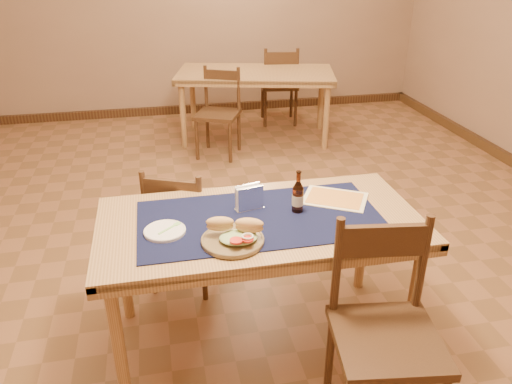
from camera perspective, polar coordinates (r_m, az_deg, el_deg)
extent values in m
cube|color=brown|center=(3.55, -2.32, -7.56)|extent=(6.00, 7.00, 0.02)
cylinder|color=tan|center=(2.43, -15.44, -16.55)|extent=(0.06, 0.06, 0.71)
cylinder|color=tan|center=(2.69, 17.51, -12.05)|extent=(0.06, 0.06, 0.71)
cylinder|color=tan|center=(2.93, -14.97, -8.11)|extent=(0.06, 0.06, 0.71)
cylinder|color=tan|center=(3.15, 12.14, -5.16)|extent=(0.06, 0.06, 0.71)
cube|color=tan|center=(2.49, 0.47, -3.47)|extent=(1.60, 0.80, 0.04)
cube|color=#0E1434|center=(2.48, 0.47, -3.01)|extent=(1.20, 0.60, 0.01)
cube|color=#462F19|center=(6.68, -7.42, 9.40)|extent=(6.00, 0.06, 0.10)
cylinder|color=tan|center=(5.41, -8.34, 8.67)|extent=(0.06, 0.06, 0.71)
cylinder|color=tan|center=(5.35, 8.01, 8.49)|extent=(0.06, 0.06, 0.71)
cylinder|color=tan|center=(6.05, -7.25, 10.62)|extent=(0.06, 0.06, 0.71)
cylinder|color=tan|center=(5.99, 7.44, 10.47)|extent=(0.06, 0.06, 0.71)
cube|color=tan|center=(5.55, -0.07, 13.42)|extent=(1.83, 1.22, 0.04)
cylinder|color=#462F19|center=(3.32, -4.26, -5.76)|extent=(0.03, 0.03, 0.42)
cylinder|color=#462F19|center=(3.42, -9.64, -5.09)|extent=(0.03, 0.03, 0.42)
cylinder|color=#462F19|center=(3.06, -5.95, -8.98)|extent=(0.03, 0.03, 0.42)
cylinder|color=#462F19|center=(3.17, -11.76, -8.13)|extent=(0.03, 0.03, 0.42)
cube|color=#462F19|center=(3.13, -8.14, -3.75)|extent=(0.51, 0.51, 0.04)
cube|color=#462F19|center=(2.83, -9.70, 0.18)|extent=(0.32, 0.16, 0.13)
cylinder|color=#462F19|center=(2.83, -6.40, -2.13)|extent=(0.03, 0.03, 0.42)
cylinder|color=#462F19|center=(2.94, -12.56, -1.47)|extent=(0.03, 0.03, 0.42)
cylinder|color=#462F19|center=(2.51, 8.46, -17.65)|extent=(0.04, 0.04, 0.48)
cylinder|color=#462F19|center=(2.61, 17.03, -16.73)|extent=(0.04, 0.04, 0.48)
cube|color=#462F19|center=(2.26, 14.76, -16.09)|extent=(0.50, 0.50, 0.04)
cube|color=#462F19|center=(2.19, 14.33, -5.41)|extent=(0.38, 0.09, 0.15)
cylinder|color=#462F19|center=(2.21, 9.23, -8.46)|extent=(0.04, 0.04, 0.49)
cylinder|color=#462F19|center=(2.32, 18.49, -7.79)|extent=(0.04, 0.04, 0.49)
cylinder|color=#462F19|center=(5.09, -6.78, 6.00)|extent=(0.03, 0.03, 0.44)
cylinder|color=#462F19|center=(4.99, -2.97, 5.73)|extent=(0.03, 0.03, 0.44)
cylinder|color=#462F19|center=(5.40, -5.57, 7.26)|extent=(0.03, 0.03, 0.44)
cylinder|color=#462F19|center=(5.30, -1.96, 7.02)|extent=(0.03, 0.03, 0.44)
cube|color=#462F19|center=(5.12, -4.40, 8.82)|extent=(0.54, 0.54, 0.04)
cube|color=#462F19|center=(5.20, -3.93, 12.99)|extent=(0.33, 0.17, 0.14)
cylinder|color=#462F19|center=(5.28, -5.75, 11.82)|extent=(0.03, 0.03, 0.45)
cylinder|color=#462F19|center=(5.18, -2.01, 11.66)|extent=(0.03, 0.03, 0.45)
cylinder|color=#462F19|center=(6.42, 4.07, 10.53)|extent=(0.04, 0.04, 0.46)
cylinder|color=#462F19|center=(6.38, 0.75, 10.49)|extent=(0.04, 0.04, 0.46)
cylinder|color=#462F19|center=(6.08, 4.55, 9.59)|extent=(0.04, 0.04, 0.46)
cylinder|color=#462F19|center=(6.03, 1.05, 9.54)|extent=(0.04, 0.04, 0.46)
cube|color=#462F19|center=(6.17, 2.65, 12.10)|extent=(0.48, 0.48, 0.04)
cube|color=#462F19|center=(5.90, 2.94, 15.00)|extent=(0.37, 0.08, 0.14)
cylinder|color=#462F19|center=(5.95, 4.72, 13.84)|extent=(0.04, 0.04, 0.47)
cylinder|color=#462F19|center=(5.91, 1.10, 13.82)|extent=(0.04, 0.04, 0.47)
cylinder|color=brown|center=(2.28, -2.69, -5.53)|extent=(0.29, 0.29, 0.02)
torus|color=brown|center=(2.28, -2.69, -5.40)|extent=(0.29, 0.29, 0.01)
ellipsoid|color=#ADC588|center=(2.26, -2.03, -5.20)|extent=(0.18, 0.14, 0.03)
ellipsoid|color=tan|center=(2.28, -4.15, -3.68)|extent=(0.13, 0.07, 0.07)
ellipsoid|color=tan|center=(2.26, -0.76, -3.86)|extent=(0.14, 0.09, 0.07)
cylinder|color=red|center=(2.20, -2.29, -5.57)|extent=(0.06, 0.06, 0.01)
cylinder|color=red|center=(2.21, -0.95, -5.42)|extent=(0.05, 0.05, 0.01)
torus|color=silver|center=(2.21, -0.96, -5.07)|extent=(0.05, 0.05, 0.01)
cylinder|color=white|center=(2.39, -10.38, -4.42)|extent=(0.20, 0.20, 0.01)
torus|color=white|center=(2.39, -10.39, -4.30)|extent=(0.20, 0.20, 0.01)
cube|color=#96E37C|center=(2.39, -10.14, -4.23)|extent=(0.09, 0.08, 0.00)
cube|color=#96E37C|center=(2.43, -8.98, -3.60)|extent=(0.04, 0.04, 0.00)
cylinder|color=#4D200D|center=(2.52, 4.78, -0.89)|extent=(0.06, 0.06, 0.13)
cone|color=#4D200D|center=(2.48, 4.85, 0.78)|extent=(0.06, 0.06, 0.03)
cylinder|color=#4D200D|center=(2.47, 4.89, 1.68)|extent=(0.02, 0.02, 0.05)
cylinder|color=#4D200D|center=(2.45, 4.92, 2.30)|extent=(0.03, 0.03, 0.01)
cylinder|color=beige|center=(2.52, 4.78, -0.89)|extent=(0.06, 0.06, 0.06)
cube|color=white|center=(2.56, -0.78, -1.89)|extent=(0.16, 0.08, 0.00)
cube|color=white|center=(2.51, -0.58, -0.80)|extent=(0.13, 0.03, 0.13)
cube|color=white|center=(2.55, -1.00, -0.37)|extent=(0.13, 0.03, 0.13)
cube|color=white|center=(2.53, -0.79, -0.69)|extent=(0.14, 0.06, 0.12)
cube|color=#3B6BBD|center=(2.51, -0.62, -0.63)|extent=(0.09, 0.02, 0.04)
cube|color=#F9EDBC|center=(2.69, 9.00, -0.74)|extent=(0.40, 0.37, 0.00)
cube|color=orange|center=(2.69, 9.00, -0.67)|extent=(0.34, 0.31, 0.00)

